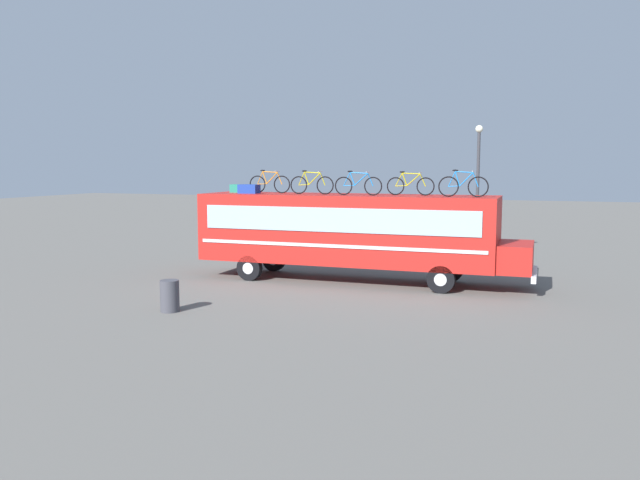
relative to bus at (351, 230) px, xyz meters
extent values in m
plane|color=#605E59|center=(-0.22, 0.00, -1.89)|extent=(120.00, 120.00, 0.00)
cube|color=red|center=(-0.22, 0.00, 0.05)|extent=(10.88, 2.54, 2.49)
cube|color=red|center=(5.79, 0.00, -0.72)|extent=(1.13, 2.34, 0.95)
cube|color=#99B7C6|center=(-0.22, -1.29, 0.47)|extent=(10.01, 0.04, 0.85)
cube|color=#99B7C6|center=(-0.22, 1.29, 0.47)|extent=(10.01, 0.04, 0.85)
cube|color=silver|center=(-0.22, -1.29, -0.45)|extent=(10.45, 0.03, 0.12)
cube|color=silver|center=(-0.22, 1.29, -0.45)|extent=(10.45, 0.03, 0.12)
cube|color=silver|center=(6.42, 0.00, -1.28)|extent=(0.16, 2.41, 0.24)
cylinder|color=black|center=(3.48, -1.13, -1.43)|extent=(0.93, 0.28, 0.93)
cylinder|color=silver|center=(3.48, -1.13, -1.43)|extent=(0.42, 0.30, 0.42)
cylinder|color=black|center=(3.48, 1.13, -1.43)|extent=(0.93, 0.28, 0.93)
cylinder|color=silver|center=(3.48, 1.13, -1.43)|extent=(0.42, 0.30, 0.42)
cylinder|color=black|center=(-3.59, -1.13, -1.43)|extent=(0.93, 0.28, 0.93)
cylinder|color=silver|center=(-3.59, -1.13, -1.43)|extent=(0.42, 0.30, 0.42)
cylinder|color=black|center=(-3.59, 1.13, -1.43)|extent=(0.93, 0.28, 0.93)
cylinder|color=silver|center=(-3.59, 1.13, -1.43)|extent=(0.42, 0.30, 0.42)
cube|color=#1E7F66|center=(-4.72, 0.37, 1.45)|extent=(0.65, 0.41, 0.32)
cube|color=#193899|center=(-4.01, -0.22, 1.46)|extent=(0.75, 0.48, 0.34)
torus|color=black|center=(-3.90, 0.31, 1.63)|extent=(0.67, 0.04, 0.67)
torus|color=black|center=(-2.88, 0.31, 1.63)|extent=(0.67, 0.04, 0.67)
cylinder|color=orange|center=(-3.60, 0.31, 1.88)|extent=(0.20, 0.04, 0.48)
cylinder|color=orange|center=(-3.29, 0.31, 1.87)|extent=(0.48, 0.04, 0.46)
cylinder|color=orange|center=(-3.37, 0.31, 2.10)|extent=(0.62, 0.04, 0.07)
cylinder|color=orange|center=(-3.71, 0.31, 1.64)|extent=(0.39, 0.03, 0.05)
cylinder|color=orange|center=(-3.79, 0.31, 1.87)|extent=(0.25, 0.03, 0.50)
cylinder|color=orange|center=(-2.97, 0.31, 1.86)|extent=(0.22, 0.03, 0.47)
cylinder|color=silver|center=(-3.06, 0.31, 2.14)|extent=(0.03, 0.44, 0.03)
ellipsoid|color=black|center=(-3.68, 0.31, 2.16)|extent=(0.20, 0.08, 0.06)
torus|color=black|center=(-2.01, -0.12, 1.63)|extent=(0.67, 0.04, 0.67)
torus|color=black|center=(-0.97, -0.12, 1.63)|extent=(0.67, 0.04, 0.67)
cylinder|color=#B2B20C|center=(-1.70, -0.12, 1.88)|extent=(0.20, 0.04, 0.47)
cylinder|color=#B2B20C|center=(-1.39, -0.12, 1.86)|extent=(0.48, 0.04, 0.46)
cylinder|color=#B2B20C|center=(-1.47, -0.12, 2.09)|extent=(0.62, 0.04, 0.07)
cylinder|color=#B2B20C|center=(-1.81, -0.12, 1.64)|extent=(0.40, 0.03, 0.05)
cylinder|color=#B2B20C|center=(-1.90, -0.12, 1.87)|extent=(0.25, 0.03, 0.49)
cylinder|color=#B2B20C|center=(-1.07, -0.12, 1.85)|extent=(0.22, 0.03, 0.46)
cylinder|color=silver|center=(-1.16, -0.12, 2.13)|extent=(0.03, 0.44, 0.03)
ellipsoid|color=black|center=(-1.78, -0.12, 2.15)|extent=(0.20, 0.08, 0.06)
torus|color=black|center=(-0.20, -0.32, 1.62)|extent=(0.66, 0.04, 0.66)
torus|color=black|center=(0.90, -0.32, 1.62)|extent=(0.66, 0.04, 0.66)
cylinder|color=#197FDB|center=(0.13, -0.32, 1.87)|extent=(0.21, 0.04, 0.47)
cylinder|color=#197FDB|center=(0.46, -0.32, 1.86)|extent=(0.51, 0.04, 0.45)
cylinder|color=#197FDB|center=(0.37, -0.32, 2.09)|extent=(0.66, 0.04, 0.07)
cylinder|color=#197FDB|center=(0.01, -0.32, 1.63)|extent=(0.42, 0.03, 0.05)
cylinder|color=#197FDB|center=(-0.08, -0.32, 1.86)|extent=(0.27, 0.03, 0.49)
cylinder|color=#197FDB|center=(0.80, -0.32, 1.85)|extent=(0.23, 0.03, 0.46)
cylinder|color=silver|center=(0.70, -0.32, 2.12)|extent=(0.03, 0.44, 0.03)
ellipsoid|color=black|center=(0.04, -0.32, 2.14)|extent=(0.20, 0.08, 0.06)
torus|color=black|center=(1.57, 0.26, 1.62)|extent=(0.64, 0.04, 0.64)
torus|color=black|center=(2.65, 0.26, 1.62)|extent=(0.64, 0.04, 0.64)
cylinder|color=#B2B20C|center=(1.90, 0.26, 1.86)|extent=(0.21, 0.04, 0.46)
cylinder|color=#B2B20C|center=(2.22, 0.26, 1.84)|extent=(0.50, 0.04, 0.44)
cylinder|color=#B2B20C|center=(2.13, 0.26, 2.07)|extent=(0.65, 0.04, 0.07)
cylinder|color=#B2B20C|center=(1.78, 0.26, 1.63)|extent=(0.41, 0.03, 0.05)
cylinder|color=#B2B20C|center=(1.69, 0.26, 1.85)|extent=(0.26, 0.03, 0.48)
cylinder|color=#B2B20C|center=(2.56, 0.26, 1.83)|extent=(0.22, 0.03, 0.45)
cylinder|color=silver|center=(2.46, 0.26, 2.10)|extent=(0.03, 0.44, 0.03)
ellipsoid|color=black|center=(1.81, 0.26, 2.12)|extent=(0.20, 0.08, 0.06)
torus|color=black|center=(3.55, -0.39, 1.64)|extent=(0.70, 0.04, 0.70)
torus|color=black|center=(4.53, -0.39, 1.64)|extent=(0.70, 0.04, 0.70)
cylinder|color=#197FDB|center=(3.85, -0.39, 1.90)|extent=(0.19, 0.04, 0.50)
cylinder|color=#197FDB|center=(4.14, -0.39, 1.89)|extent=(0.46, 0.04, 0.48)
cylinder|color=#197FDB|center=(4.06, -0.39, 2.13)|extent=(0.59, 0.04, 0.07)
cylinder|color=#197FDB|center=(3.74, -0.39, 1.65)|extent=(0.37, 0.03, 0.05)
cylinder|color=#197FDB|center=(3.66, -0.39, 1.89)|extent=(0.24, 0.03, 0.52)
cylinder|color=#197FDB|center=(4.45, -0.39, 1.88)|extent=(0.21, 0.03, 0.48)
cylinder|color=silver|center=(4.36, -0.39, 2.16)|extent=(0.03, 0.44, 0.03)
ellipsoid|color=black|center=(3.77, -0.39, 2.19)|extent=(0.20, 0.08, 0.06)
cylinder|color=#3F3F47|center=(-3.53, -6.55, -1.43)|extent=(0.55, 0.55, 0.93)
cylinder|color=#38383D|center=(3.77, 6.98, 0.98)|extent=(0.14, 0.14, 5.75)
sphere|color=#F2EDCC|center=(3.77, 6.98, 3.96)|extent=(0.33, 0.33, 0.33)
camera|label=1|loc=(6.73, -22.29, 2.34)|focal=35.87mm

